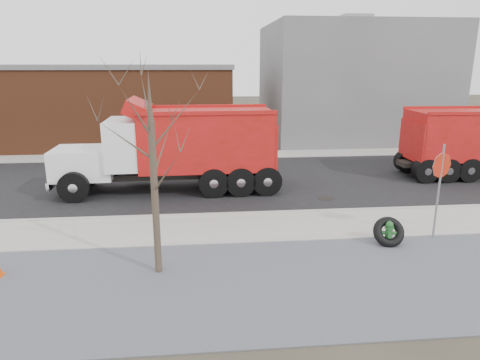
{
  "coord_description": "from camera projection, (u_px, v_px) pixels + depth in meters",
  "views": [
    {
      "loc": [
        -2.04,
        -12.96,
        5.29
      ],
      "look_at": [
        -0.69,
        1.27,
        1.4
      ],
      "focal_mm": 32.0,
      "sensor_mm": 36.0,
      "label": 1
    }
  ],
  "objects": [
    {
      "name": "sidewalk",
      "position": [
        263.0,
        227.0,
        14.26
      ],
      "size": [
        60.0,
        2.5,
        0.06
      ],
      "primitive_type": "cube",
      "color": "#9E9B93",
      "rests_on": "ground"
    },
    {
      "name": "bare_tree",
      "position": [
        152.0,
        149.0,
        10.37
      ],
      "size": [
        3.2,
        3.2,
        5.2
      ],
      "color": "#382D23",
      "rests_on": "ground"
    },
    {
      "name": "truck_tire",
      "position": [
        389.0,
        232.0,
        12.83
      ],
      "size": [
        0.99,
        0.8,
        0.93
      ],
      "color": "black",
      "rests_on": "ground"
    },
    {
      "name": "gravel_verge",
      "position": [
        286.0,
        283.0,
        10.66
      ],
      "size": [
        60.0,
        5.0,
        0.03
      ],
      "primitive_type": "cube",
      "color": "gray",
      "rests_on": "ground"
    },
    {
      "name": "fire_hydrant",
      "position": [
        389.0,
        234.0,
        12.83
      ],
      "size": [
        0.44,
        0.43,
        0.77
      ],
      "rotation": [
        0.0,
        0.0,
        -0.22
      ],
      "color": "#2C6928",
      "rests_on": "ground"
    },
    {
      "name": "far_sidewalk",
      "position": [
        234.0,
        155.0,
        25.55
      ],
      "size": [
        60.0,
        2.0,
        0.06
      ],
      "primitive_type": "cube",
      "color": "#9E9B93",
      "rests_on": "ground"
    },
    {
      "name": "stop_sign",
      "position": [
        441.0,
        176.0,
        12.91
      ],
      "size": [
        0.76,
        0.34,
        2.99
      ],
      "rotation": [
        0.0,
        0.0,
        0.01
      ],
      "color": "gray",
      "rests_on": "ground"
    },
    {
      "name": "road",
      "position": [
        244.0,
        180.0,
        20.08
      ],
      "size": [
        60.0,
        9.4,
        0.02
      ],
      "primitive_type": "cube",
      "color": "black",
      "rests_on": "ground"
    },
    {
      "name": "building_grey",
      "position": [
        351.0,
        82.0,
        31.09
      ],
      "size": [
        12.0,
        10.0,
        8.0
      ],
      "color": "slate",
      "rests_on": "ground"
    },
    {
      "name": "building_brick",
      "position": [
        80.0,
        104.0,
        28.74
      ],
      "size": [
        20.2,
        8.2,
        5.3
      ],
      "color": "brown",
      "rests_on": "ground"
    },
    {
      "name": "dump_truck_red_b",
      "position": [
        177.0,
        145.0,
        17.94
      ],
      "size": [
        9.37,
        2.86,
        3.91
      ],
      "rotation": [
        0.0,
        0.0,
        3.16
      ],
      "color": "black",
      "rests_on": "ground"
    },
    {
      "name": "ground",
      "position": [
        265.0,
        231.0,
        14.03
      ],
      "size": [
        120.0,
        120.0,
        0.0
      ],
      "primitive_type": "plane",
      "color": "#383328",
      "rests_on": "ground"
    },
    {
      "name": "curb",
      "position": [
        258.0,
        213.0,
        15.5
      ],
      "size": [
        60.0,
        0.15,
        0.11
      ],
      "primitive_type": "cube",
      "color": "#9E9B93",
      "rests_on": "ground"
    }
  ]
}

